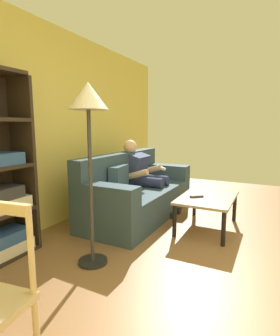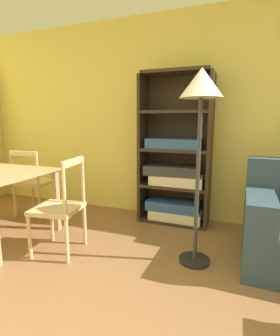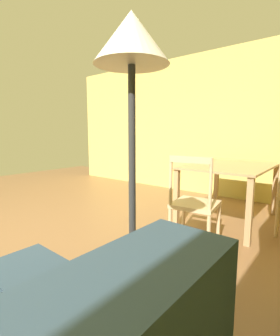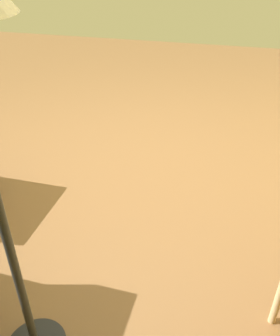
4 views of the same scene
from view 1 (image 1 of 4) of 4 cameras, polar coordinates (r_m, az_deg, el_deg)
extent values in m
cube|color=#DBC660|center=(3.32, -26.45, 7.59)|extent=(7.05, 0.12, 2.59)
cube|color=#2D4251|center=(3.95, 0.00, -7.35)|extent=(2.04, 0.90, 0.42)
cube|color=#2D4251|center=(4.00, -4.18, -0.35)|extent=(2.03, 0.24, 0.50)
cube|color=#2D4251|center=(3.12, -7.70, -5.58)|extent=(0.26, 0.86, 0.24)
cube|color=#2D4251|center=(4.66, 5.13, -0.69)|extent=(0.26, 0.86, 0.24)
cube|color=#334A60|center=(3.68, -4.53, -2.30)|extent=(0.42, 0.20, 0.36)
cube|color=navy|center=(4.17, -0.94, -0.23)|extent=(0.41, 0.35, 0.52)
sphere|color=#DBAD89|center=(4.18, -2.13, 4.56)|extent=(0.21, 0.21, 0.21)
cylinder|color=navy|center=(3.98, 1.92, -3.04)|extent=(0.16, 0.44, 0.15)
cylinder|color=#DBAD89|center=(3.96, 4.79, -7.32)|extent=(0.11, 0.11, 0.42)
cube|color=black|center=(3.98, 5.83, -9.82)|extent=(0.10, 0.24, 0.08)
cylinder|color=navy|center=(4.17, 3.24, -2.48)|extent=(0.16, 0.44, 0.15)
cylinder|color=#DBAD89|center=(4.15, 5.98, -6.55)|extent=(0.11, 0.11, 0.42)
cube|color=black|center=(4.18, 6.98, -8.94)|extent=(0.10, 0.24, 0.08)
cylinder|color=#DBAD89|center=(3.88, -0.56, -1.38)|extent=(0.10, 0.35, 0.19)
cylinder|color=#DBAD89|center=(4.32, 2.58, -0.32)|extent=(0.10, 0.35, 0.19)
cube|color=white|center=(4.25, 4.53, 0.05)|extent=(0.04, 0.15, 0.08)
cube|color=gray|center=(3.56, 14.19, -6.12)|extent=(0.97, 0.65, 0.03)
cylinder|color=black|center=(3.16, 17.38, -12.28)|extent=(0.05, 0.05, 0.40)
cylinder|color=black|center=(3.99, 19.51, -7.88)|extent=(0.05, 0.05, 0.40)
cylinder|color=black|center=(3.28, 7.37, -11.08)|extent=(0.05, 0.05, 0.40)
cylinder|color=black|center=(4.09, 11.54, -7.12)|extent=(0.05, 0.05, 0.40)
cube|color=#2D2D38|center=(3.48, 11.99, -5.93)|extent=(0.15, 0.16, 0.02)
cube|color=#2D2319|center=(3.12, -23.59, 0.62)|extent=(0.04, 0.36, 1.81)
cylinder|color=#D1B27F|center=(1.77, -21.18, -30.07)|extent=(0.04, 0.04, 0.44)
cylinder|color=#D1B27F|center=(1.53, -22.21, -16.22)|extent=(0.03, 0.03, 0.50)
cylinder|color=black|center=(2.80, -10.01, -19.00)|extent=(0.28, 0.28, 0.03)
cylinder|color=#333333|center=(2.54, -10.45, -4.57)|extent=(0.04, 0.04, 1.46)
cone|color=beige|center=(2.49, -11.02, 14.89)|extent=(0.36, 0.36, 0.24)
camera|label=2|loc=(2.40, 44.90, 5.55)|focal=27.88mm
camera|label=3|loc=(3.70, -11.80, 6.08)|focal=26.51mm
camera|label=4|loc=(2.63, -35.64, 13.73)|focal=37.91mm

